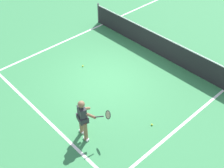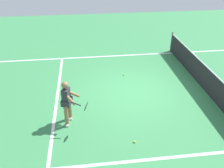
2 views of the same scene
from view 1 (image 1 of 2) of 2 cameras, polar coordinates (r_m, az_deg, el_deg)
The scene contains 8 objects.
ground_plane at distance 12.04m, azimuth -0.92°, elevation 0.80°, with size 24.85×24.85×0.00m, color #38844C.
service_line_marking at distance 10.79m, azimuth -12.96°, elevation -6.16°, with size 7.11×0.10×0.01m, color white.
sideline_left_marking at distance 14.38m, azimuth -10.57°, elevation 7.37°, with size 0.10×17.12×0.01m, color white.
sideline_right_marking at distance 10.40m, azimuth 12.51°, elevation -8.31°, with size 0.10×17.12×0.01m, color white.
court_net at distance 13.49m, azimuth 8.29°, elevation 7.78°, with size 7.79×0.08×1.07m.
tennis_player at distance 9.37m, azimuth -5.48°, elevation -6.46°, with size 0.95×0.89×1.55m.
tennis_ball_near at distance 12.79m, azimuth -5.61°, elevation 3.46°, with size 0.07×0.07×0.07m, color #D1E533.
tennis_ball_mid at distance 10.32m, azimuth 7.64°, elevation -7.71°, with size 0.07×0.07×0.07m, color #D1E533.
Camera 1 is at (6.94, -6.21, 7.62)m, focal length 47.77 mm.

